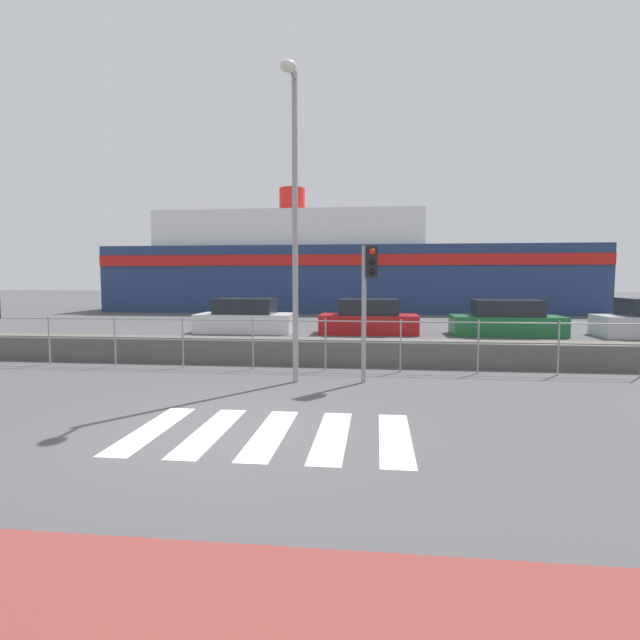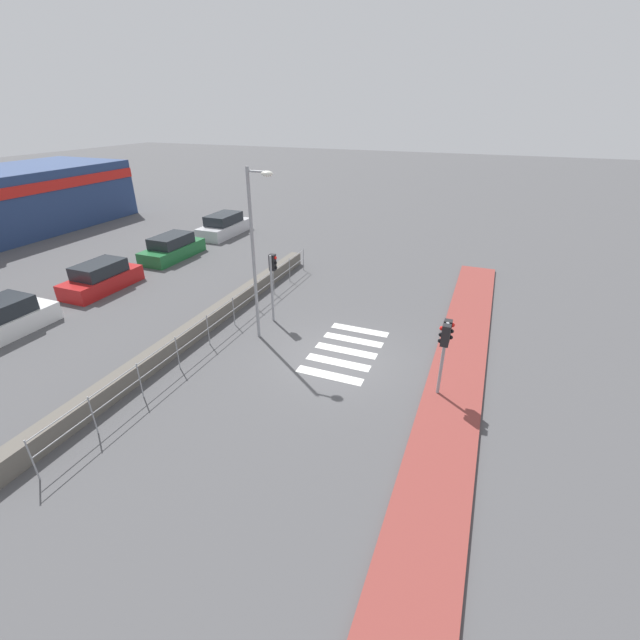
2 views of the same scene
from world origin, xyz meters
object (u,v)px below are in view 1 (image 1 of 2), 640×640
object	(u,v)px
parked_car_white	(246,318)
parked_car_red	(369,319)
traffic_light_far	(369,283)
streetlamp	(294,194)
parked_car_green	(506,320)
ferry_boat	(336,269)

from	to	relation	value
parked_car_white	parked_car_red	xyz separation A→B (m)	(5.15, 0.00, -0.00)
traffic_light_far	parked_car_white	world-z (taller)	traffic_light_far
traffic_light_far	streetlamp	xyz separation A→B (m)	(-1.57, -0.26, 1.84)
parked_car_white	parked_car_green	xyz separation A→B (m)	(10.57, 0.00, -0.00)
parked_car_white	ferry_boat	bearing A→B (deg)	80.29
traffic_light_far	parked_car_white	size ratio (longest dim) A/B	0.73
traffic_light_far	streetlamp	size ratio (longest dim) A/B	0.45
parked_car_red	parked_car_green	bearing A→B (deg)	-0.00
traffic_light_far	parked_car_green	world-z (taller)	traffic_light_far
ferry_boat	parked_car_green	size ratio (longest dim) A/B	7.60
parked_car_white	parked_car_green	bearing A→B (deg)	0.00
ferry_boat	parked_car_green	distance (m)	17.06
streetlamp	ferry_boat	xyz separation A→B (m)	(-1.18, 24.81, -1.13)
streetlamp	parked_car_red	distance (m)	10.59
streetlamp	parked_car_white	size ratio (longest dim) A/B	1.63
traffic_light_far	parked_car_white	xyz separation A→B (m)	(-5.30, 9.67, -1.56)
parked_car_white	parked_car_red	size ratio (longest dim) A/B	1.01
ferry_boat	streetlamp	bearing A→B (deg)	-87.27
ferry_boat	parked_car_white	size ratio (longest dim) A/B	8.03
streetlamp	traffic_light_far	bearing A→B (deg)	9.40
parked_car_red	streetlamp	bearing A→B (deg)	-98.13
traffic_light_far	streetlamp	bearing A→B (deg)	-170.60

